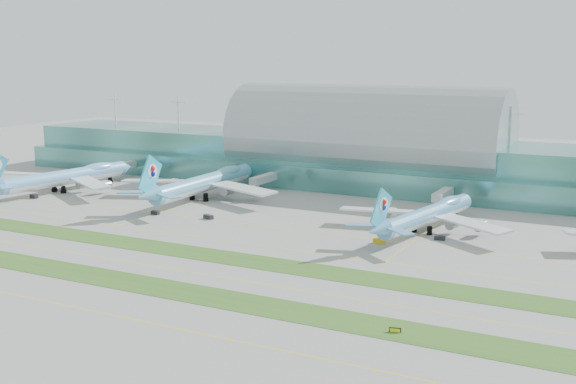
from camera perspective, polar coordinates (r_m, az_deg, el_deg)
The scene contains 18 objects.
ground at distance 204.96m, azimuth -7.12°, elevation -5.01°, with size 700.00×700.00×0.00m, color gray.
terminal at distance 314.67m, azimuth 6.20°, elevation 3.15°, with size 340.00×69.10×36.00m.
grass_strip_near at distance 183.59m, azimuth -12.09°, elevation -7.03°, with size 420.00×12.00×0.08m, color #2D591E.
grass_strip_far at distance 206.54m, azimuth -6.80°, elevation -4.87°, with size 420.00×12.00×0.08m, color #2D591E.
taxiline_a at distance 169.53m, azimuth -16.42°, elevation -8.75°, with size 420.00×0.35×0.01m, color yellow.
taxiline_b at distance 194.07m, azimuth -9.46°, elevation -5.97°, with size 420.00×0.35×0.01m, color yellow.
taxiline_c at distance 219.49m, azimuth -4.46°, elevation -3.90°, with size 420.00×0.35×0.01m, color yellow.
taxiline_d at distance 237.88m, azimuth -1.66°, elevation -2.72°, with size 420.00×0.35×0.01m, color yellow.
airliner_a at distance 312.67m, azimuth -17.08°, elevation 1.22°, with size 64.63×73.98×20.39m.
airliner_b at distance 284.60m, azimuth -6.58°, elevation 0.81°, with size 69.53×78.82×21.72m.
airliner_c at distance 234.32m, azimuth 11.01°, elevation -1.70°, with size 58.30×66.93×18.50m.
gse_a at distance 316.51m, azimuth -20.51°, elevation 0.08°, with size 2.96×1.54×1.22m, color orange.
gse_b at distance 301.40m, azimuth -19.43°, elevation -0.32°, with size 3.02×1.88×1.62m, color black.
gse_c at distance 259.54m, azimuth -10.45°, elevation -1.62°, with size 2.92×1.51×1.30m, color black.
gse_d at distance 249.83m, azimuth -6.31°, elevation -1.97°, with size 3.82×1.69×1.44m, color black.
gse_e at distance 217.82m, azimuth 7.22°, elevation -3.86°, with size 3.55×1.60×1.53m, color gold.
gse_f at distance 225.01m, azimuth 11.90°, elevation -3.57°, with size 3.07×1.76×1.28m, color black.
taxiway_sign_east at distance 150.32m, azimuth 8.46°, elevation -10.74°, with size 2.45×0.82×1.04m.
Camera 1 is at (112.50, -162.23, 55.11)m, focal length 45.00 mm.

